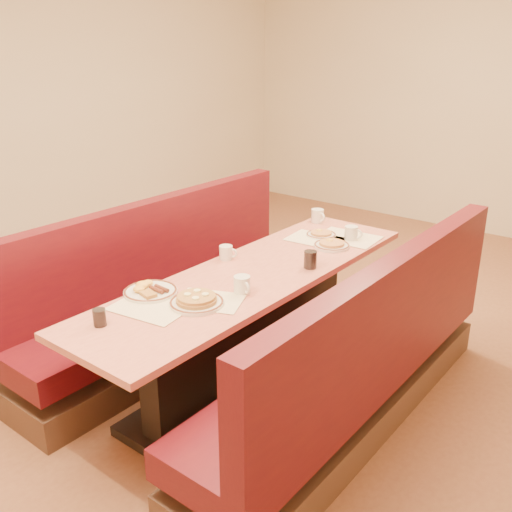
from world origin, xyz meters
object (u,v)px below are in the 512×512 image
Objects in this scene: coffee_mug_b at (226,252)px; pancake_plate at (197,301)px; diner_table at (254,328)px; booth_right at (358,369)px; soda_tumbler_mid at (310,260)px; soda_tumbler_near at (99,318)px; eggs_plate at (150,291)px; booth_left at (173,299)px; coffee_mug_a at (242,285)px; coffee_mug_d at (318,216)px; coffee_mug_c at (352,233)px.

pancake_plate is at bearing -83.16° from coffee_mug_b.
diner_table is 8.62× the size of pancake_plate.
soda_tumbler_mid is at bearing 151.97° from booth_right.
booth_right is 28.63× the size of soda_tumbler_near.
pancake_plate reaches higher than eggs_plate.
booth_left is 1.46m from booth_right.
booth_right reaches higher than soda_tumbler_mid.
booth_right is 8.44× the size of eggs_plate.
coffee_mug_a reaches higher than soda_tumbler_near.
coffee_mug_d is at bearing 66.32° from booth_left.
coffee_mug_c is 0.99× the size of coffee_mug_d.
coffee_mug_b is 1.07m from soda_tumbler_near.
coffee_mug_a is 1.10× the size of coffee_mug_b.
booth_left is 1.01m from coffee_mug_a.
booth_right reaches higher than soda_tumbler_near.
eggs_plate is (0.47, -0.60, 0.41)m from booth_left.
coffee_mug_c is at bearing 85.30° from pancake_plate.
pancake_plate is 2.20× the size of coffee_mug_d.
coffee_mug_d is at bearing 89.68° from eggs_plate.
soda_tumbler_near is (-0.33, -1.90, -0.01)m from coffee_mug_c.
coffee_mug_d is at bearing 92.32° from soda_tumbler_near.
diner_table is at bearing -34.02° from coffee_mug_b.
coffee_mug_c is at bearing 44.91° from booth_left.
soda_tumbler_mid is (0.48, 0.87, 0.04)m from eggs_plate.
coffee_mug_c reaches higher than pancake_plate.
coffee_mug_a is at bearing -60.52° from coffee_mug_b.
coffee_mug_b is at bearing 166.96° from diner_table.
coffee_mug_c is (0.44, 0.83, 0.00)m from coffee_mug_b.
soda_tumbler_near is (-0.30, -0.73, -0.01)m from coffee_mug_a.
soda_tumbler_near is (0.11, -1.07, -0.00)m from coffee_mug_b.
coffee_mug_c is (0.12, 1.43, 0.03)m from pancake_plate.
coffee_mug_a reaches higher than pancake_plate.
pancake_plate is (-0.69, -0.54, 0.41)m from booth_right.
eggs_plate is at bearing -118.11° from coffee_mug_a.
coffee_mug_d is (-0.25, 1.10, 0.43)m from diner_table.
booth_left is 0.86m from eggs_plate.
coffee_mug_a is at bearing -55.46° from coffee_mug_d.
coffee_mug_a is at bearing -99.05° from coffee_mug_c.
eggs_plate reaches higher than diner_table.
booth_right is at bearing 38.23° from pancake_plate.
soda_tumbler_mid is at bearing -41.41° from coffee_mug_d.
coffee_mug_b is (-0.02, 0.66, 0.03)m from eggs_plate.
coffee_mug_b is 0.89× the size of coffee_mug_c.
booth_right is 22.93× the size of soda_tumbler_mid.
coffee_mug_c is 1.92m from soda_tumbler_near.
soda_tumbler_near is (-0.17, -1.00, 0.42)m from diner_table.
coffee_mug_c reaches higher than coffee_mug_b.
diner_table is at bearing 94.58° from pancake_plate.
coffee_mug_a is 0.54m from coffee_mug_b.
booth_right reaches higher than coffee_mug_b.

